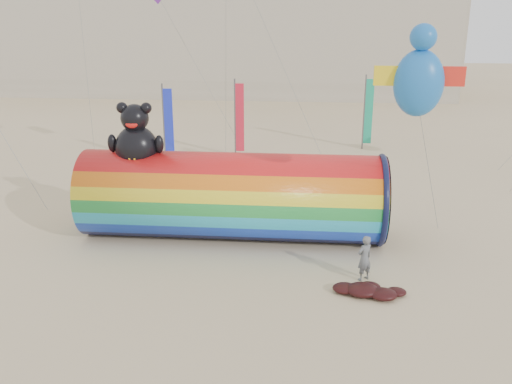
{
  "coord_description": "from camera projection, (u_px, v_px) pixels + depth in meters",
  "views": [
    {
      "loc": [
        2.47,
        -20.9,
        9.95
      ],
      "look_at": [
        0.5,
        1.5,
        2.4
      ],
      "focal_mm": 40.0,
      "sensor_mm": 36.0,
      "label": 1
    }
  ],
  "objects": [
    {
      "name": "fabric_bundle",
      "position": [
        368.0,
        290.0,
        20.28
      ],
      "size": [
        2.62,
        1.35,
        0.41
      ],
      "color": "#400C0B",
      "rests_on": "ground"
    },
    {
      "name": "ground",
      "position": [
        240.0,
        259.0,
        23.11
      ],
      "size": [
        160.0,
        160.0,
        0.0
      ],
      "primitive_type": "plane",
      "color": "#CCB58C",
      "rests_on": "ground"
    },
    {
      "name": "kite_handler",
      "position": [
        364.0,
        258.0,
        21.15
      ],
      "size": [
        0.77,
        0.73,
        1.77
      ],
      "primitive_type": "imported",
      "rotation": [
        0.0,
        0.0,
        3.8
      ],
      "color": "slate",
      "rests_on": "ground"
    },
    {
      "name": "festival_banners",
      "position": [
        262.0,
        118.0,
        37.47
      ],
      "size": [
        13.45,
        5.73,
        5.2
      ],
      "color": "#59595E",
      "rests_on": "ground"
    },
    {
      "name": "windsock_assembly",
      "position": [
        232.0,
        194.0,
        24.78
      ],
      "size": [
        13.05,
        3.97,
        6.01
      ],
      "color": "red",
      "rests_on": "ground"
    }
  ]
}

